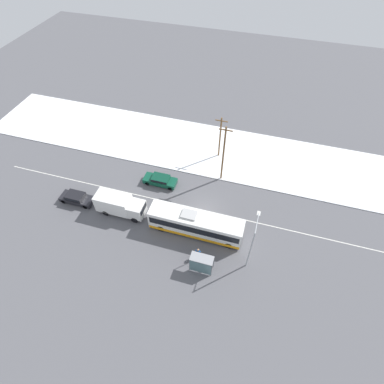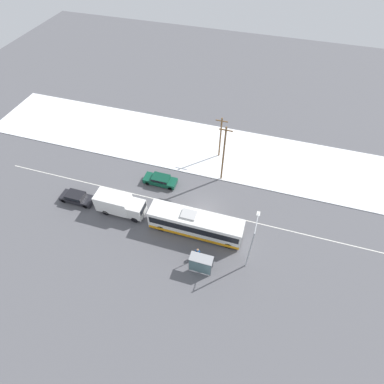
% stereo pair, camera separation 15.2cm
% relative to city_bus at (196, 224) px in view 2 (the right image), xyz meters
% --- Properties ---
extents(ground_plane, '(120.00, 120.00, 0.00)m').
position_rel_city_bus_xyz_m(ground_plane, '(0.15, 3.49, -1.62)').
color(ground_plane, '#56565B').
extents(snow_lot, '(80.00, 12.22, 0.12)m').
position_rel_city_bus_xyz_m(snow_lot, '(0.15, 15.70, -1.56)').
color(snow_lot, white).
rests_on(snow_lot, ground_plane).
extents(lane_marking_center, '(60.00, 0.12, 0.00)m').
position_rel_city_bus_xyz_m(lane_marking_center, '(0.15, 3.49, -1.62)').
color(lane_marking_center, silver).
rests_on(lane_marking_center, ground_plane).
extents(city_bus, '(11.65, 2.57, 3.32)m').
position_rel_city_bus_xyz_m(city_bus, '(0.00, 0.00, 0.00)').
color(city_bus, white).
rests_on(city_bus, ground_plane).
extents(box_truck, '(6.43, 2.30, 2.93)m').
position_rel_city_bus_xyz_m(box_truck, '(-10.36, 0.15, 0.00)').
color(box_truck, silver).
rests_on(box_truck, ground_plane).
extents(sedan_car, '(4.74, 1.80, 1.37)m').
position_rel_city_bus_xyz_m(sedan_car, '(-7.12, 6.46, -0.86)').
color(sedan_car, '#0F4733').
rests_on(sedan_car, ground_plane).
extents(parked_car_near_truck, '(4.61, 1.80, 1.41)m').
position_rel_city_bus_xyz_m(parked_car_near_truck, '(-16.90, 0.12, -0.85)').
color(parked_car_near_truck, black).
rests_on(parked_car_near_truck, ground_plane).
extents(pedestrian_at_stop, '(0.64, 0.28, 1.77)m').
position_rel_city_bus_xyz_m(pedestrian_at_stop, '(1.25, -3.43, -0.53)').
color(pedestrian_at_stop, '#23232D').
rests_on(pedestrian_at_stop, ground_plane).
extents(bus_shelter, '(2.60, 1.20, 2.40)m').
position_rel_city_bus_xyz_m(bus_shelter, '(2.03, -4.99, 0.05)').
color(bus_shelter, gray).
rests_on(bus_shelter, ground_plane).
extents(streetlamp, '(0.36, 3.01, 6.89)m').
position_rel_city_bus_xyz_m(streetlamp, '(6.92, -2.26, 2.82)').
color(streetlamp, '#9EA3A8').
rests_on(streetlamp, ground_plane).
extents(utility_pole_roadside, '(1.80, 0.24, 9.30)m').
position_rel_city_bus_xyz_m(utility_pole_roadside, '(1.02, 9.91, 3.22)').
color(utility_pole_roadside, brown).
rests_on(utility_pole_roadside, ground_plane).
extents(utility_pole_snowlot, '(1.80, 0.24, 7.08)m').
position_rel_city_bus_xyz_m(utility_pole_snowlot, '(-0.45, 14.67, 2.10)').
color(utility_pole_snowlot, brown).
rests_on(utility_pole_snowlot, ground_plane).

